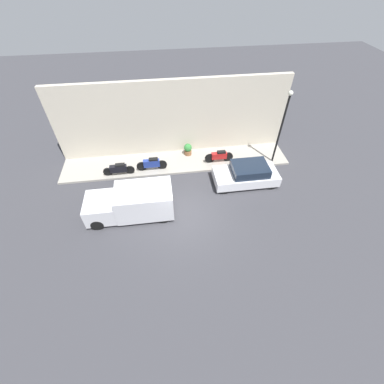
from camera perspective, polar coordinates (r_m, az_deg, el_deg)
ground_plane at (r=14.25m, az=-1.65°, el=-5.51°), size 60.00×60.00×0.00m
sidewalk at (r=17.69m, az=-3.46°, el=6.71°), size 2.45×15.08×0.13m
building_facade at (r=17.46m, az=-4.25°, el=15.93°), size 0.30×15.08×5.11m
parked_car at (r=16.13m, az=12.03°, el=3.87°), size 1.80×3.89×1.32m
delivery_van at (r=14.11m, az=-13.34°, el=-2.30°), size 1.88×4.61×1.74m
motorcycle_black at (r=16.93m, az=-15.98°, el=4.95°), size 0.30×1.96×0.80m
motorcycle_blue at (r=16.83m, az=-8.92°, el=6.23°), size 0.30×1.95×0.88m
motorcycle_red at (r=17.39m, az=6.06°, el=7.95°), size 0.30×1.91×0.83m
streetlamp at (r=16.92m, az=19.49°, el=14.40°), size 0.28×0.28×4.86m
potted_plant at (r=17.99m, az=-0.92°, el=9.49°), size 0.55×0.55×0.83m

